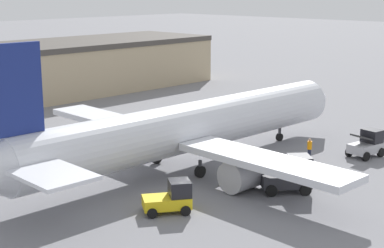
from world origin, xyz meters
The scene contains 6 objects.
ground_plane centered at (0.00, 0.00, 0.00)m, with size 400.00×400.00×0.00m, color slate.
airplane centered at (-0.91, 0.03, 3.18)m, with size 38.99×30.84×10.76m.
ground_crew_worker centered at (8.15, -5.70, 0.95)m, with size 0.39×0.39×1.78m.
baggage_tug centered at (0.38, -9.10, 1.18)m, with size 3.78×3.67×2.57m.
belt_loader_truck centered at (12.25, -8.75, 1.06)m, with size 3.12×2.41×2.24m.
pushback_tug centered at (-8.04, -5.86, 0.94)m, with size 3.41×3.13×2.05m.
Camera 1 is at (-32.52, -31.16, 13.95)m, focal length 55.00 mm.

